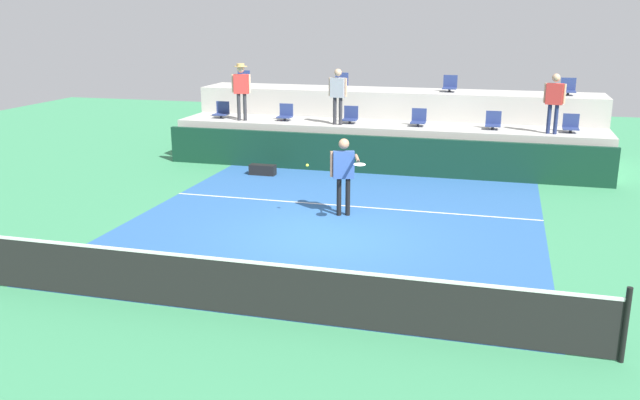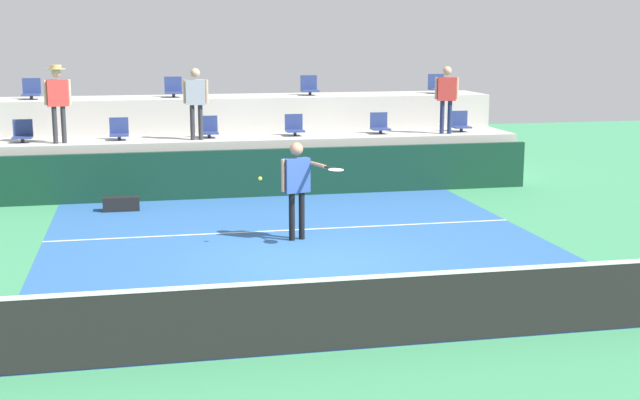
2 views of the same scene
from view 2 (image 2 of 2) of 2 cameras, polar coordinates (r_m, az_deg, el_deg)
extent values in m
plane|color=#388456|center=(14.24, -0.55, -4.17)|extent=(40.00, 40.00, 0.00)
cube|color=#285693|center=(15.19, -1.29, -3.19)|extent=(9.00, 10.00, 0.01)
cube|color=white|center=(16.53, -2.19, -2.01)|extent=(9.00, 0.06, 0.00)
cube|color=black|center=(10.38, 3.83, -7.39)|extent=(10.40, 0.01, 0.87)
cube|color=white|center=(10.25, 3.86, -5.07)|extent=(10.40, 0.02, 0.05)
cube|color=#0F3323|center=(19.92, -3.95, 1.80)|extent=(13.00, 0.16, 1.10)
cube|color=#ADAAA3|center=(21.18, -4.45, 2.55)|extent=(13.00, 1.80, 1.25)
cube|color=#ADAAA3|center=(22.89, -5.06, 4.25)|extent=(13.00, 1.80, 2.10)
cylinder|color=#2D2D33|center=(20.93, -19.08, 3.75)|extent=(0.08, 0.08, 0.10)
cube|color=navy|center=(20.93, -19.09, 3.94)|extent=(0.44, 0.40, 0.04)
cube|color=navy|center=(21.08, -19.07, 4.56)|extent=(0.44, 0.04, 0.38)
cylinder|color=#2D2D33|center=(20.77, -13.14, 4.01)|extent=(0.08, 0.08, 0.10)
cube|color=navy|center=(20.77, -13.15, 4.20)|extent=(0.44, 0.40, 0.04)
cube|color=navy|center=(20.92, -13.16, 4.83)|extent=(0.44, 0.04, 0.38)
cylinder|color=#2D2D33|center=(20.83, -7.35, 4.23)|extent=(0.08, 0.08, 0.10)
cube|color=navy|center=(20.82, -7.35, 4.42)|extent=(0.44, 0.40, 0.04)
cube|color=navy|center=(20.98, -7.40, 5.04)|extent=(0.44, 0.04, 0.38)
cylinder|color=#2D2D33|center=(21.10, -1.66, 4.40)|extent=(0.08, 0.08, 0.10)
cube|color=navy|center=(21.09, -1.66, 4.59)|extent=(0.44, 0.40, 0.04)
cube|color=navy|center=(21.24, -1.75, 5.20)|extent=(0.44, 0.04, 0.38)
cylinder|color=#2D2D33|center=(21.59, 4.03, 4.53)|extent=(0.08, 0.08, 0.10)
cube|color=navy|center=(21.58, 4.03, 4.71)|extent=(0.44, 0.40, 0.04)
cube|color=navy|center=(21.73, 3.91, 5.31)|extent=(0.44, 0.04, 0.38)
cylinder|color=#2D2D33|center=(22.26, 9.33, 4.61)|extent=(0.08, 0.08, 0.10)
cube|color=navy|center=(22.26, 9.34, 4.78)|extent=(0.44, 0.40, 0.04)
cube|color=navy|center=(22.40, 9.19, 5.37)|extent=(0.44, 0.04, 0.38)
cylinder|color=#2D2D33|center=(22.63, -18.55, 6.45)|extent=(0.08, 0.08, 0.10)
cube|color=navy|center=(22.62, -18.56, 6.62)|extent=(0.44, 0.40, 0.04)
cube|color=navy|center=(22.79, -18.54, 7.18)|extent=(0.44, 0.04, 0.38)
cylinder|color=#2D2D33|center=(22.50, -9.66, 6.84)|extent=(0.08, 0.08, 0.10)
cube|color=navy|center=(22.49, -9.66, 7.01)|extent=(0.44, 0.40, 0.04)
cube|color=navy|center=(22.66, -9.70, 7.57)|extent=(0.44, 0.04, 0.38)
cylinder|color=#2D2D33|center=(22.92, -0.67, 7.06)|extent=(0.08, 0.08, 0.10)
cube|color=navy|center=(22.91, -0.67, 7.24)|extent=(0.44, 0.40, 0.04)
cube|color=navy|center=(23.08, -0.76, 7.79)|extent=(0.44, 0.04, 0.38)
cylinder|color=#2D2D33|center=(23.86, 7.80, 7.12)|extent=(0.08, 0.08, 0.10)
cube|color=navy|center=(23.86, 7.81, 7.29)|extent=(0.44, 0.40, 0.04)
cube|color=navy|center=(24.02, 7.67, 7.82)|extent=(0.44, 0.04, 0.38)
cylinder|color=black|center=(15.66, -1.87, -1.12)|extent=(0.14, 0.14, 0.88)
cylinder|color=black|center=(15.75, -1.22, -1.04)|extent=(0.14, 0.14, 0.88)
cube|color=#2D4C8C|center=(15.56, -1.56, 1.64)|extent=(0.51, 0.31, 0.63)
sphere|color=#A87A5B|center=(15.49, -1.57, 3.39)|extent=(0.30, 0.30, 0.24)
cylinder|color=#A87A5B|center=(15.44, -2.46, 1.62)|extent=(0.09, 0.09, 0.59)
cylinder|color=#A87A5B|center=(15.41, -0.18, 2.35)|extent=(0.23, 0.56, 0.07)
cylinder|color=black|center=(15.09, 0.52, 2.16)|extent=(0.11, 0.26, 0.04)
ellipsoid|color=silver|center=(14.85, 1.05, 2.02)|extent=(0.34, 0.38, 0.03)
cylinder|color=#2D2D33|center=(20.50, -17.14, 4.76)|extent=(0.13, 0.13, 0.84)
cylinder|color=#2D2D33|center=(20.52, -16.60, 4.80)|extent=(0.13, 0.13, 0.84)
cube|color=red|center=(20.45, -16.98, 6.79)|extent=(0.48, 0.27, 0.60)
sphere|color=beige|center=(20.42, -17.06, 8.07)|extent=(0.27, 0.27, 0.23)
cylinder|color=beige|center=(20.41, -17.72, 6.79)|extent=(0.08, 0.08, 0.56)
cylinder|color=beige|center=(20.48, -16.25, 6.88)|extent=(0.08, 0.08, 0.56)
cylinder|color=tan|center=(20.42, -17.07, 8.29)|extent=(0.49, 0.49, 0.01)
cylinder|color=tan|center=(20.42, -17.08, 8.42)|extent=(0.28, 0.28, 0.09)
cylinder|color=#2D2D33|center=(20.48, -8.44, 5.10)|extent=(0.12, 0.12, 0.82)
cylinder|color=#2D2D33|center=(20.47, -7.91, 5.11)|extent=(0.12, 0.12, 0.82)
cube|color=#B2B2B7|center=(20.41, -8.23, 7.07)|extent=(0.47, 0.24, 0.58)
sphere|color=tan|center=(20.39, -8.26, 8.32)|extent=(0.25, 0.25, 0.22)
cylinder|color=tan|center=(20.43, -8.96, 7.10)|extent=(0.08, 0.08, 0.55)
cylinder|color=tan|center=(20.39, -7.50, 7.13)|extent=(0.08, 0.08, 0.55)
cylinder|color=navy|center=(21.75, 8.08, 5.45)|extent=(0.13, 0.13, 0.82)
cylinder|color=navy|center=(21.77, 8.57, 5.44)|extent=(0.13, 0.13, 0.82)
cube|color=red|center=(21.70, 8.38, 7.28)|extent=(0.47, 0.28, 0.58)
sphere|color=tan|center=(21.68, 8.41, 8.46)|extent=(0.27, 0.27, 0.22)
cylinder|color=tan|center=(21.67, 7.70, 7.34)|extent=(0.08, 0.08, 0.55)
cylinder|color=tan|center=(21.73, 9.06, 7.31)|extent=(0.08, 0.08, 0.55)
sphere|color=#CCE033|center=(15.00, -3.99, 1.42)|extent=(0.07, 0.07, 0.07)
cube|color=black|center=(18.79, -13.02, -0.25)|extent=(0.76, 0.28, 0.30)
camera|label=1|loc=(6.23, 73.89, 10.10)|focal=37.75mm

